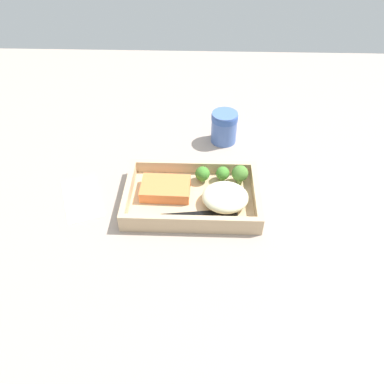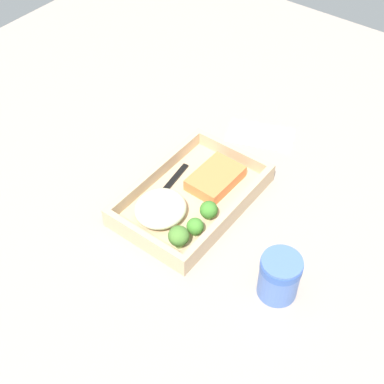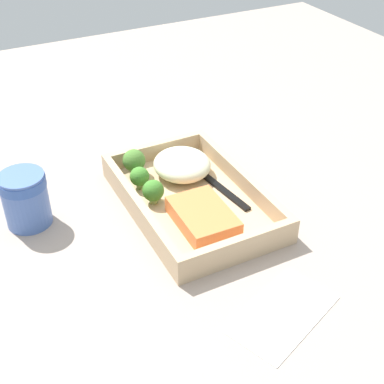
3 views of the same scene
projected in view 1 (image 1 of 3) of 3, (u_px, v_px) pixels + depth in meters
ground_plane at (192, 204)px, 81.79cm from camera, size 160.00×160.00×2.00cm
takeout_tray at (192, 199)px, 80.70cm from camera, size 28.38×18.37×1.20cm
tray_rim at (192, 192)px, 79.33cm from camera, size 28.38×18.37×2.82cm
salmon_fillet at (166, 188)px, 80.48cm from camera, size 10.63×7.38×2.45cm
mashed_potatoes at (225, 197)px, 77.52cm from camera, size 9.66×9.06×3.85cm
broccoli_floret_1 at (202, 174)px, 82.75cm from camera, size 3.26×3.26×3.75cm
broccoli_floret_2 at (240, 174)px, 81.97cm from camera, size 3.64×3.64×4.51cm
broccoli_floret_3 at (223, 174)px, 82.92cm from camera, size 3.04×3.04×3.60cm
fork at (204, 213)px, 76.45cm from camera, size 15.88×3.68×0.44cm
paper_cup at (224, 126)px, 94.46cm from camera, size 6.65×6.65×8.18cm
receipt_slip at (83, 197)px, 81.95cm from camera, size 12.10×15.63×0.24cm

